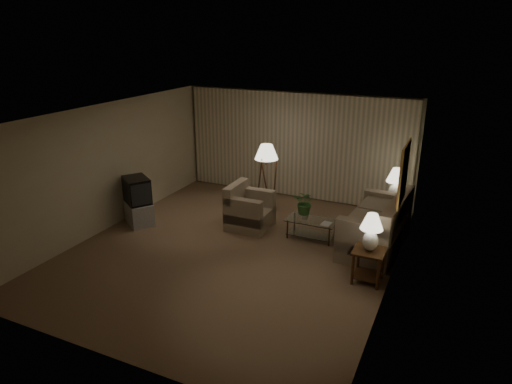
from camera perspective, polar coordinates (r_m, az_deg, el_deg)
ground at (r=9.15m, az=-2.76°, el=-7.19°), size 7.00×7.00×0.00m
room_shell at (r=9.81m, az=1.28°, el=5.61°), size 6.04×7.02×2.72m
sofa at (r=9.34m, az=14.67°, el=-4.32°), size 2.13×1.30×0.88m
armchair at (r=9.98m, az=-0.76°, el=-2.37°), size 0.93×0.89×0.77m
side_table_near at (r=8.12m, az=13.88°, el=-8.26°), size 0.53×0.53×0.60m
side_table_far at (r=10.48m, az=16.75°, el=-2.09°), size 0.47×0.39×0.60m
table_lamp_near at (r=7.87m, az=14.22°, el=-4.51°), size 0.38×0.38×0.66m
table_lamp_far at (r=10.27m, az=17.10°, el=1.23°), size 0.43×0.43×0.74m
coffee_table at (r=9.58m, az=6.93°, el=-4.22°), size 1.04×0.57×0.41m
tv_cabinet at (r=10.58m, az=-14.43°, el=-2.50°), size 1.24×1.23×0.50m
crt_tv at (r=10.39m, az=-14.68°, el=0.23°), size 1.11×1.10×0.57m
floor_lamp at (r=10.60m, az=1.29°, el=1.78°), size 0.54×0.54×1.67m
ottoman at (r=10.97m, az=0.81°, el=-1.34°), size 0.78×0.78×0.39m
vase at (r=9.53m, az=6.13°, el=-2.85°), size 0.18×0.18×0.17m
flowers at (r=9.41m, az=6.20°, el=-0.95°), size 0.51×0.46×0.51m
book at (r=9.37m, az=8.23°, el=-3.87°), size 0.20×0.27×0.02m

